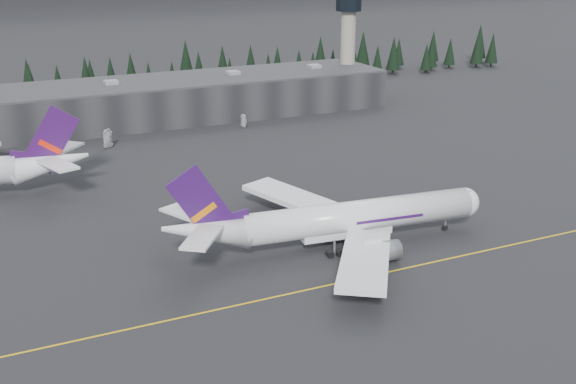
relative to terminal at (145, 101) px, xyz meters
name	(u,v)px	position (x,y,z in m)	size (l,w,h in m)	color
ground	(339,277)	(0.00, -125.00, -6.30)	(1400.00, 1400.00, 0.00)	black
taxiline	(345,282)	(0.00, -127.00, -6.29)	(400.00, 0.40, 0.02)	gold
terminal	(145,101)	(0.00, 0.00, 0.00)	(160.00, 30.00, 12.60)	black
control_tower	(348,33)	(75.00, 3.00, 17.11)	(10.00, 10.00, 37.70)	gray
treeline	(118,79)	(0.00, 37.00, 1.20)	(360.00, 20.00, 15.00)	black
jet_main	(332,220)	(5.27, -112.94, -1.09)	(62.81, 57.71, 18.49)	silver
gse_vehicle_a	(108,145)	(-17.69, -26.48, -5.55)	(2.49, 5.39, 1.50)	silver
gse_vehicle_b	(244,125)	(24.98, -21.38, -5.58)	(1.70, 4.23, 1.44)	silver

